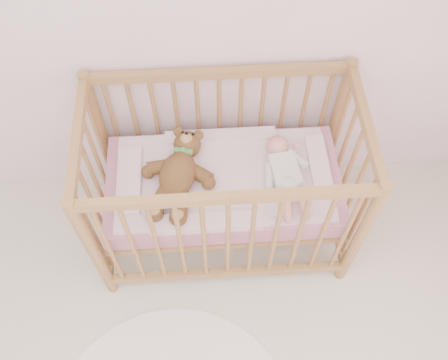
{
  "coord_description": "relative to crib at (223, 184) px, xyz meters",
  "views": [
    {
      "loc": [
        0.34,
        0.23,
        2.73
      ],
      "look_at": [
        0.42,
        1.55,
        0.62
      ],
      "focal_mm": 40.0,
      "sensor_mm": 36.0,
      "label": 1
    }
  ],
  "objects": [
    {
      "name": "teddy_bear",
      "position": [
        -0.23,
        -0.02,
        0.15
      ],
      "size": [
        0.54,
        0.65,
        0.16
      ],
      "primitive_type": null,
      "rotation": [
        0.0,
        0.0,
        -0.27
      ],
      "color": "brown",
      "rests_on": "blanket"
    },
    {
      "name": "baby",
      "position": [
        0.31,
        -0.02,
        0.14
      ],
      "size": [
        0.31,
        0.55,
        0.13
      ],
      "primitive_type": null,
      "rotation": [
        0.0,
        0.0,
        0.12
      ],
      "color": "white",
      "rests_on": "blanket"
    },
    {
      "name": "crib",
      "position": [
        0.0,
        0.0,
        0.0
      ],
      "size": [
        1.36,
        0.76,
        1.0
      ],
      "primitive_type": null,
      "color": "#AD8649",
      "rests_on": "floor"
    },
    {
      "name": "wall_back",
      "position": [
        -0.42,
        0.4,
        0.85
      ],
      "size": [
        4.0,
        0.02,
        2.7
      ],
      "primitive_type": "cube",
      "color": "white",
      "rests_on": "floor"
    },
    {
      "name": "blanket",
      "position": [
        0.0,
        0.0,
        0.06
      ],
      "size": [
        1.1,
        0.58,
        0.06
      ],
      "primitive_type": null,
      "color": "#E59DB4",
      "rests_on": "mattress"
    },
    {
      "name": "mattress",
      "position": [
        0.0,
        0.0,
        -0.01
      ],
      "size": [
        1.22,
        0.62,
        0.13
      ],
      "primitive_type": "cube",
      "color": "#C67B98",
      "rests_on": "crib"
    }
  ]
}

